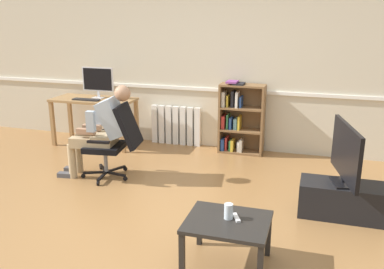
% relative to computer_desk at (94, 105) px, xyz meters
% --- Properties ---
extents(ground_plane, '(18.00, 18.00, 0.00)m').
position_rel_computer_desk_xyz_m(ground_plane, '(1.88, -2.15, -0.64)').
color(ground_plane, olive).
extents(back_wall, '(12.00, 0.13, 2.70)m').
position_rel_computer_desk_xyz_m(back_wall, '(1.88, 0.50, 0.70)').
color(back_wall, beige).
rests_on(back_wall, ground_plane).
extents(computer_desk, '(1.31, 0.59, 0.76)m').
position_rel_computer_desk_xyz_m(computer_desk, '(0.00, 0.00, 0.00)').
color(computer_desk, '#9E7547').
rests_on(computer_desk, ground_plane).
extents(imac_monitor, '(0.53, 0.14, 0.49)m').
position_rel_computer_desk_xyz_m(imac_monitor, '(0.05, 0.08, 0.39)').
color(imac_monitor, silver).
rests_on(imac_monitor, computer_desk).
extents(keyboard, '(0.44, 0.12, 0.02)m').
position_rel_computer_desk_xyz_m(keyboard, '(-0.05, -0.14, 0.12)').
color(keyboard, black).
rests_on(keyboard, computer_desk).
extents(computer_mouse, '(0.06, 0.10, 0.03)m').
position_rel_computer_desk_xyz_m(computer_mouse, '(0.31, -0.12, 0.13)').
color(computer_mouse, white).
rests_on(computer_mouse, computer_desk).
extents(bookshelf, '(0.67, 0.29, 1.10)m').
position_rel_computer_desk_xyz_m(bookshelf, '(2.29, 0.29, -0.12)').
color(bookshelf, brown).
rests_on(bookshelf, ground_plane).
extents(radiator, '(0.82, 0.08, 0.63)m').
position_rel_computer_desk_xyz_m(radiator, '(1.25, 0.39, -0.33)').
color(radiator, white).
rests_on(radiator, ground_plane).
extents(office_chair, '(0.79, 0.63, 0.98)m').
position_rel_computer_desk_xyz_m(office_chair, '(0.98, -1.21, -0.12)').
color(office_chair, black).
rests_on(office_chair, ground_plane).
extents(person_seated, '(1.01, 0.44, 1.22)m').
position_rel_computer_desk_xyz_m(person_seated, '(0.81, -1.23, 0.01)').
color(person_seated, tan).
rests_on(person_seated, ground_plane).
extents(tv_stand, '(0.85, 0.40, 0.37)m').
position_rel_computer_desk_xyz_m(tv_stand, '(3.73, -1.50, -0.46)').
color(tv_stand, black).
rests_on(tv_stand, ground_plane).
extents(tv_screen, '(0.26, 0.92, 0.63)m').
position_rel_computer_desk_xyz_m(tv_screen, '(3.73, -1.50, 0.05)').
color(tv_screen, black).
rests_on(tv_screen, tv_stand).
extents(coffee_table, '(0.69, 0.58, 0.43)m').
position_rel_computer_desk_xyz_m(coffee_table, '(2.78, -2.74, -0.28)').
color(coffee_table, black).
rests_on(coffee_table, ground_plane).
extents(drinking_glass, '(0.08, 0.08, 0.13)m').
position_rel_computer_desk_xyz_m(drinking_glass, '(2.78, -2.71, -0.15)').
color(drinking_glass, silver).
rests_on(drinking_glass, coffee_table).
extents(spare_remote, '(0.10, 0.15, 0.02)m').
position_rel_computer_desk_xyz_m(spare_remote, '(2.84, -2.69, -0.21)').
color(spare_remote, white).
rests_on(spare_remote, coffee_table).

